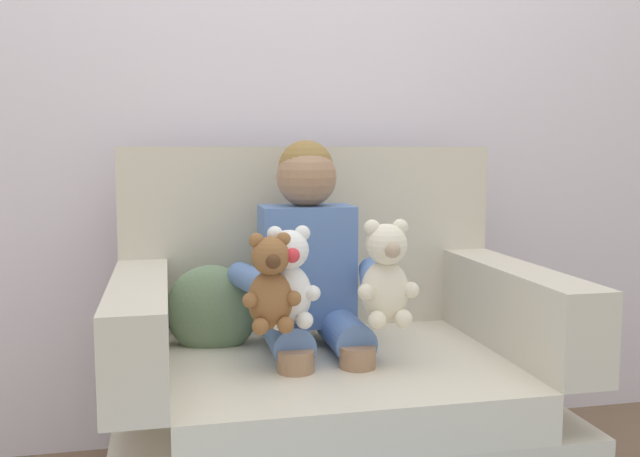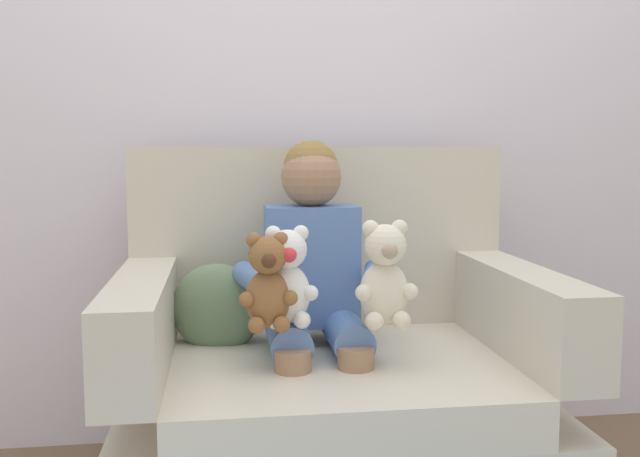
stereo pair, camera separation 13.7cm
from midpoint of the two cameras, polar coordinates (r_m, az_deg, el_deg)
back_wall at (r=2.48m, az=-3.91°, el=13.18°), size 6.00×0.10×2.60m
armchair at (r=2.02m, az=-1.23°, el=-13.27°), size 1.15×0.85×1.02m
seated_child at (r=1.94m, az=-2.74°, el=-3.72°), size 0.45×0.39×0.82m
plush_brown at (r=1.73m, az=-6.32°, el=-4.62°), size 0.14×0.12×0.24m
plush_cream at (r=1.78m, az=3.19°, el=-3.88°), size 0.16×0.13×0.27m
plush_white at (r=1.77m, az=-4.76°, el=-4.18°), size 0.15×0.12×0.26m
throw_pillow at (r=2.03m, az=-10.74°, el=-6.58°), size 0.28×0.16×0.26m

